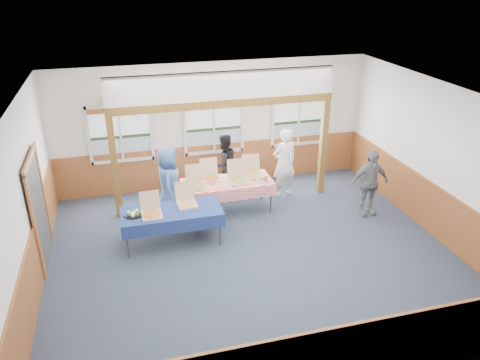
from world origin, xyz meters
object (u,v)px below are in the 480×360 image
(woman_black, at_px, (224,164))
(person_grey, at_px, (369,183))
(table_right, at_px, (227,183))
(man_blue, at_px, (169,182))
(woman_white, at_px, (284,163))
(table_left, at_px, (171,213))

(woman_black, height_order, person_grey, person_grey)
(table_right, height_order, person_grey, person_grey)
(person_grey, bearing_deg, woman_black, 147.11)
(woman_black, xyz_separation_m, man_blue, (-1.49, -0.88, 0.07))
(woman_white, bearing_deg, man_blue, -6.74)
(woman_white, distance_m, man_blue, 2.89)
(man_blue, bearing_deg, person_grey, -93.84)
(table_right, height_order, man_blue, man_blue)
(table_right, relative_size, person_grey, 1.43)
(woman_black, bearing_deg, woman_white, 137.96)
(woman_black, bearing_deg, man_blue, 10.39)
(table_left, distance_m, person_grey, 4.52)
(woman_black, distance_m, man_blue, 1.73)
(woman_white, height_order, woman_black, woman_white)
(table_left, distance_m, woman_black, 2.60)
(table_right, distance_m, woman_white, 1.61)
(table_left, height_order, woman_black, woman_black)
(person_grey, bearing_deg, woman_white, 138.66)
(man_blue, distance_m, person_grey, 4.55)
(woman_black, distance_m, person_grey, 3.53)
(table_right, bearing_deg, man_blue, -167.27)
(man_blue, relative_size, person_grey, 1.07)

